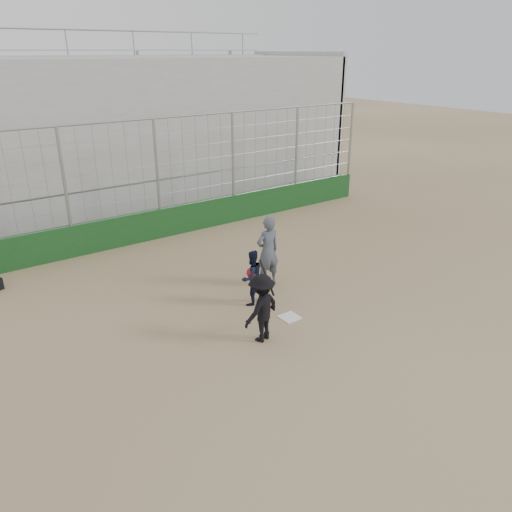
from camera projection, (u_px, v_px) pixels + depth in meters
ground at (290, 318)px, 12.09m from camera, size 90.00×90.00×0.00m
home_plate at (290, 317)px, 12.09m from camera, size 0.44×0.44×0.02m
backstop at (160, 210)px, 16.98m from camera, size 18.10×0.25×4.04m
bleachers at (102, 133)px, 19.94m from camera, size 20.25×6.70×6.98m
batter_at_plate at (262, 308)px, 10.90m from camera, size 1.14×0.86×1.75m
catcher_crouched at (252, 286)px, 12.58m from camera, size 0.81×0.69×1.00m
umpire at (268, 255)px, 13.48m from camera, size 0.72×0.48×1.77m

